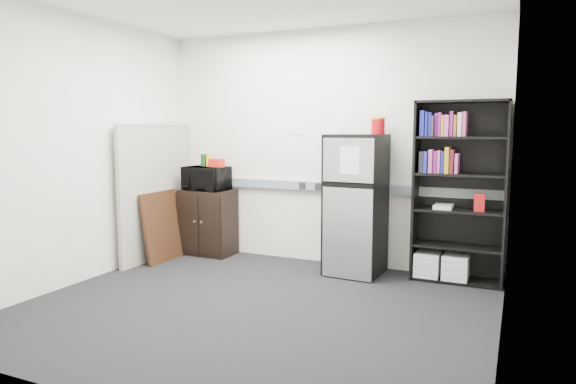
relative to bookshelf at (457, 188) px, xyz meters
The scene contains 17 objects.
floor 2.38m from the bookshelf, 133.90° to the right, with size 4.00×4.00×0.00m, color black.
wall_back 1.56m from the bookshelf, behind, with size 4.00×0.02×2.70m, color silver.
wall_right 1.69m from the bookshelf, 72.54° to the right, with size 0.02×3.50×2.70m, color silver.
wall_left 3.86m from the bookshelf, 155.93° to the right, with size 0.02×3.50×2.70m, color silver.
electrical_raceway 1.52m from the bookshelf, behind, with size 3.92×0.05×0.10m, color slate.
wall_note 1.95m from the bookshelf, behind, with size 0.14×0.00×0.10m, color white.
bookshelf is the anchor object (origin of this frame).
cubicle_partition 3.45m from the bookshelf, behind, with size 0.06×1.30×1.62m.
cabinet 3.01m from the bookshelf, behind, with size 0.65×0.44×0.81m.
microwave 2.96m from the bookshelf, behind, with size 0.53×0.36×0.29m, color black.
snack_box_a 3.01m from the bookshelf, behind, with size 0.07×0.05×0.15m, color #1C5719.
snack_box_b 3.01m from the bookshelf, behind, with size 0.07×0.05×0.15m, color #0C341E.
snack_box_c 2.94m from the bookshelf, behind, with size 0.07×0.05×0.14m, color gold.
snack_bag 2.80m from the bookshelf, behind, with size 0.18×0.10×0.10m, color red.
refrigerator 1.06m from the bookshelf, behind, with size 0.60×0.63×1.51m.
coffee_can 1.04m from the bookshelf, behind, with size 0.15×0.15×0.20m.
framed_poster 3.37m from the bookshelf, behind, with size 0.16×0.65×0.83m.
Camera 1 is at (2.07, -3.85, 1.57)m, focal length 32.00 mm.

